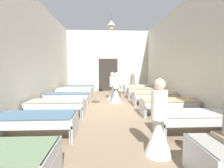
{
  "coord_description": "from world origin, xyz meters",
  "views": [
    {
      "loc": [
        -0.32,
        -6.44,
        1.65
      ],
      "look_at": [
        0.0,
        0.02,
        1.05
      ],
      "focal_mm": 26.16,
      "sensor_mm": 36.0,
      "label": 1
    }
  ],
  "objects_px": {
    "bed_left_row_3": "(67,96)",
    "bed_right_row_5": "(138,87)",
    "bed_right_row_3": "(154,95)",
    "bed_left_row_5": "(79,87)",
    "bed_right_row_1": "(195,117)",
    "bed_left_row_1": "(36,120)",
    "patient_seated_primary": "(133,81)",
    "bed_right_row_4": "(144,90)",
    "bed_left_row_2": "(56,104)",
    "nurse_mid_aisle": "(159,128)",
    "nurse_near_aisle": "(112,90)",
    "bed_right_row_2": "(168,103)",
    "bed_left_row_4": "(74,91)",
    "potted_plant": "(118,86)",
    "nurse_far_aisle": "(116,92)"
  },
  "relations": [
    {
      "from": "bed_left_row_4",
      "to": "bed_right_row_4",
      "type": "xyz_separation_m",
      "value": [
        3.91,
        0.0,
        0.0
      ]
    },
    {
      "from": "bed_right_row_3",
      "to": "bed_left_row_5",
      "type": "bearing_deg",
      "value": 138.77
    },
    {
      "from": "bed_right_row_2",
      "to": "bed_right_row_4",
      "type": "distance_m",
      "value": 3.43
    },
    {
      "from": "bed_right_row_3",
      "to": "nurse_mid_aisle",
      "type": "height_order",
      "value": "nurse_mid_aisle"
    },
    {
      "from": "bed_right_row_1",
      "to": "bed_left_row_4",
      "type": "distance_m",
      "value": 6.46
    },
    {
      "from": "bed_left_row_3",
      "to": "patient_seated_primary",
      "type": "height_order",
      "value": "patient_seated_primary"
    },
    {
      "from": "bed_left_row_2",
      "to": "bed_right_row_4",
      "type": "bearing_deg",
      "value": 41.23
    },
    {
      "from": "bed_left_row_5",
      "to": "bed_right_row_3",
      "type": "bearing_deg",
      "value": -41.23
    },
    {
      "from": "bed_right_row_4",
      "to": "bed_left_row_3",
      "type": "bearing_deg",
      "value": -156.34
    },
    {
      "from": "bed_right_row_1",
      "to": "patient_seated_primary",
      "type": "relative_size",
      "value": 2.37
    },
    {
      "from": "bed_left_row_2",
      "to": "bed_left_row_3",
      "type": "relative_size",
      "value": 1.0
    },
    {
      "from": "bed_left_row_4",
      "to": "nurse_mid_aisle",
      "type": "bearing_deg",
      "value": -66.15
    },
    {
      "from": "nurse_near_aisle",
      "to": "bed_right_row_2",
      "type": "bearing_deg",
      "value": -14.27
    },
    {
      "from": "nurse_mid_aisle",
      "to": "bed_left_row_2",
      "type": "bearing_deg",
      "value": 155.27
    },
    {
      "from": "nurse_mid_aisle",
      "to": "patient_seated_primary",
      "type": "relative_size",
      "value": 1.86
    },
    {
      "from": "bed_right_row_2",
      "to": "nurse_far_aisle",
      "type": "distance_m",
      "value": 2.8
    },
    {
      "from": "bed_right_row_1",
      "to": "bed_left_row_5",
      "type": "relative_size",
      "value": 1.0
    },
    {
      "from": "nurse_mid_aisle",
      "to": "potted_plant",
      "type": "distance_m",
      "value": 6.42
    },
    {
      "from": "bed_left_row_1",
      "to": "bed_left_row_2",
      "type": "relative_size",
      "value": 1.0
    },
    {
      "from": "bed_right_row_4",
      "to": "bed_right_row_5",
      "type": "xyz_separation_m",
      "value": [
        0.0,
        1.71,
        0.0
      ]
    },
    {
      "from": "bed_right_row_5",
      "to": "potted_plant",
      "type": "distance_m",
      "value": 2.0
    },
    {
      "from": "patient_seated_primary",
      "to": "potted_plant",
      "type": "xyz_separation_m",
      "value": [
        -1.13,
        -1.42,
        -0.22
      ]
    },
    {
      "from": "bed_left_row_3",
      "to": "nurse_near_aisle",
      "type": "height_order",
      "value": "nurse_near_aisle"
    },
    {
      "from": "nurse_far_aisle",
      "to": "patient_seated_primary",
      "type": "relative_size",
      "value": 1.86
    },
    {
      "from": "bed_left_row_3",
      "to": "potted_plant",
      "type": "relative_size",
      "value": 1.75
    },
    {
      "from": "bed_left_row_4",
      "to": "potted_plant",
      "type": "bearing_deg",
      "value": 8.77
    },
    {
      "from": "bed_right_row_2",
      "to": "bed_left_row_4",
      "type": "bearing_deg",
      "value": 138.77
    },
    {
      "from": "bed_left_row_3",
      "to": "bed_right_row_4",
      "type": "bearing_deg",
      "value": 23.66
    },
    {
      "from": "bed_left_row_3",
      "to": "bed_right_row_5",
      "type": "bearing_deg",
      "value": 41.23
    },
    {
      "from": "bed_right_row_4",
      "to": "bed_left_row_5",
      "type": "bearing_deg",
      "value": 156.34
    },
    {
      "from": "bed_right_row_3",
      "to": "bed_left_row_5",
      "type": "height_order",
      "value": "same"
    },
    {
      "from": "nurse_mid_aisle",
      "to": "nurse_near_aisle",
      "type": "bearing_deg",
      "value": 115.5
    },
    {
      "from": "bed_left_row_1",
      "to": "bed_right_row_1",
      "type": "bearing_deg",
      "value": 0.0
    },
    {
      "from": "bed_left_row_2",
      "to": "nurse_mid_aisle",
      "type": "height_order",
      "value": "nurse_mid_aisle"
    },
    {
      "from": "bed_left_row_1",
      "to": "bed_right_row_5",
      "type": "xyz_separation_m",
      "value": [
        3.91,
        6.85,
        0.0
      ]
    },
    {
      "from": "bed_right_row_5",
      "to": "patient_seated_primary",
      "type": "distance_m",
      "value": 0.56
    },
    {
      "from": "bed_right_row_5",
      "to": "patient_seated_primary",
      "type": "bearing_deg",
      "value": 167.23
    },
    {
      "from": "bed_left_row_1",
      "to": "patient_seated_primary",
      "type": "height_order",
      "value": "patient_seated_primary"
    },
    {
      "from": "bed_left_row_2",
      "to": "bed_right_row_2",
      "type": "height_order",
      "value": "same"
    },
    {
      "from": "bed_right_row_2",
      "to": "bed_left_row_5",
      "type": "distance_m",
      "value": 6.46
    },
    {
      "from": "bed_left_row_3",
      "to": "bed_left_row_5",
      "type": "distance_m",
      "value": 3.43
    },
    {
      "from": "bed_right_row_4",
      "to": "nurse_far_aisle",
      "type": "bearing_deg",
      "value": -144.8
    },
    {
      "from": "bed_right_row_3",
      "to": "nurse_mid_aisle",
      "type": "distance_m",
      "value": 4.5
    },
    {
      "from": "nurse_near_aisle",
      "to": "bed_left_row_3",
      "type": "bearing_deg",
      "value": -101.75
    },
    {
      "from": "bed_left_row_3",
      "to": "bed_right_row_3",
      "type": "height_order",
      "value": "same"
    },
    {
      "from": "bed_right_row_1",
      "to": "bed_left_row_5",
      "type": "height_order",
      "value": "same"
    },
    {
      "from": "bed_left_row_5",
      "to": "bed_left_row_1",
      "type": "bearing_deg",
      "value": -90.0
    },
    {
      "from": "bed_right_row_2",
      "to": "bed_left_row_3",
      "type": "height_order",
      "value": "same"
    },
    {
      "from": "nurse_far_aisle",
      "to": "bed_left_row_4",
      "type": "bearing_deg",
      "value": -169.81
    },
    {
      "from": "nurse_mid_aisle",
      "to": "potted_plant",
      "type": "relative_size",
      "value": 1.37
    }
  ]
}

